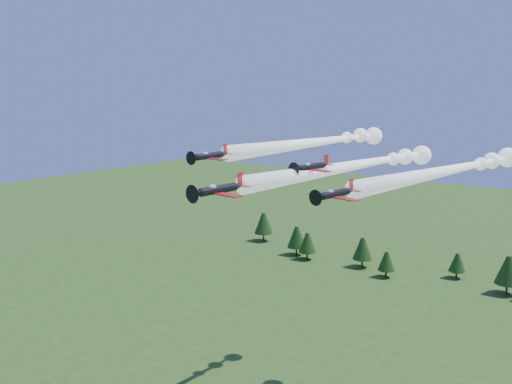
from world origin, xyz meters
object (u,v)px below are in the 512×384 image
Objects in this scene: plane_lead at (360,164)px; plane_right at (455,169)px; plane_slot at (311,167)px; plane_left at (323,141)px.

plane_lead is 15.38m from plane_right.
plane_lead is 1.05× the size of plane_right.
plane_slot reaches higher than plane_right.
plane_slot is (-0.90, -14.31, 1.05)m from plane_lead.
plane_slot is at bearing -60.79° from plane_left.
plane_lead reaches higher than plane_right.
plane_left is at bearing -170.98° from plane_right.
plane_right is (25.01, 0.17, -3.20)m from plane_left.
plane_lead is 14.38m from plane_slot.
plane_lead is at bearing -29.85° from plane_left.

